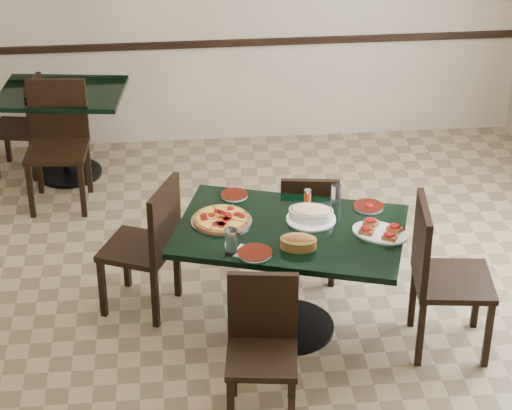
{
  "coord_description": "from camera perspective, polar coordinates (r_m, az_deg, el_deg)",
  "views": [
    {
      "loc": [
        -0.6,
        -5.34,
        3.84
      ],
      "look_at": [
        -0.08,
        0.0,
        0.84
      ],
      "focal_mm": 70.0,
      "sensor_mm": 36.0,
      "label": 1
    }
  ],
  "objects": [
    {
      "name": "chair_near",
      "position": [
        5.61,
        0.36,
        -7.72
      ],
      "size": [
        0.44,
        0.44,
        0.85
      ],
      "rotation": [
        0.0,
        0.0,
        -0.13
      ],
      "color": "black",
      "rests_on": "floor"
    },
    {
      "name": "floor",
      "position": [
        6.61,
        0.66,
        -6.34
      ],
      "size": [
        5.5,
        5.5,
        0.0
      ],
      "primitive_type": "plane",
      "color": "olive",
      "rests_on": "ground"
    },
    {
      "name": "lasagna_casserole",
      "position": [
        6.16,
        3.17,
        -0.48
      ],
      "size": [
        0.32,
        0.31,
        0.09
      ],
      "rotation": [
        0.0,
        0.0,
        -0.28
      ],
      "color": "white",
      "rests_on": "main_table"
    },
    {
      "name": "chair_far",
      "position": [
        6.75,
        3.04,
        -0.95
      ],
      "size": [
        0.43,
        0.43,
        0.82
      ],
      "rotation": [
        0.0,
        0.0,
        3.01
      ],
      "color": "black",
      "rests_on": "floor"
    },
    {
      "name": "back_chair_left",
      "position": [
        8.41,
        -13.04,
        4.66
      ],
      "size": [
        0.45,
        0.45,
        0.82
      ],
      "rotation": [
        0.0,
        0.0,
        -1.75
      ],
      "color": "black",
      "rests_on": "floor"
    },
    {
      "name": "back_table",
      "position": [
        8.26,
        -10.91,
        4.98
      ],
      "size": [
        1.06,
        0.83,
        0.75
      ],
      "rotation": [
        0.0,
        0.0,
        -0.13
      ],
      "color": "black",
      "rests_on": "floor"
    },
    {
      "name": "pepper_shaker",
      "position": [
        6.37,
        2.96,
        0.55
      ],
      "size": [
        0.05,
        0.05,
        0.08
      ],
      "color": "red",
      "rests_on": "main_table"
    },
    {
      "name": "pepperoni_pizza",
      "position": [
        6.14,
        -1.99,
        -0.82
      ],
      "size": [
        0.38,
        0.38,
        0.04
      ],
      "rotation": [
        0.0,
        0.0,
        -0.5
      ],
      "color": "#B3B3BA",
      "rests_on": "main_table"
    },
    {
      "name": "side_plate_near",
      "position": [
        5.82,
        -0.08,
        -2.75
      ],
      "size": [
        0.2,
        0.2,
        0.02
      ],
      "rotation": [
        0.0,
        0.0,
        -0.03
      ],
      "color": "white",
      "rests_on": "main_table"
    },
    {
      "name": "water_glass_b",
      "position": [
        5.79,
        -1.43,
        -2.12
      ],
      "size": [
        0.08,
        0.08,
        0.16
      ],
      "primitive_type": "cylinder",
      "color": "white",
      "rests_on": "main_table"
    },
    {
      "name": "side_plate_far_r",
      "position": [
        6.34,
        6.44,
        -0.07
      ],
      "size": [
        0.19,
        0.19,
        0.03
      ],
      "rotation": [
        0.0,
        0.0,
        -0.58
      ],
      "color": "white",
      "rests_on": "main_table"
    },
    {
      "name": "water_glass_a",
      "position": [
        6.33,
        4.61,
        0.58
      ],
      "size": [
        0.06,
        0.06,
        0.14
      ],
      "primitive_type": "cylinder",
      "color": "white",
      "rests_on": "main_table"
    },
    {
      "name": "back_chair_near",
      "position": [
        7.87,
        -11.25,
        3.88
      ],
      "size": [
        0.49,
        0.49,
        0.98
      ],
      "rotation": [
        0.0,
        0.0,
        -0.07
      ],
      "color": "black",
      "rests_on": "floor"
    },
    {
      "name": "napkin_setting",
      "position": [
        5.84,
        -0.45,
        -2.7
      ],
      "size": [
        0.19,
        0.19,
        0.01
      ],
      "rotation": [
        0.0,
        0.0,
        -0.42
      ],
      "color": "white",
      "rests_on": "main_table"
    },
    {
      "name": "main_table",
      "position": [
        6.18,
        1.96,
        -2.81
      ],
      "size": [
        1.57,
        1.25,
        0.75
      ],
      "rotation": [
        0.0,
        0.0,
        -0.3
      ],
      "color": "black",
      "rests_on": "floor"
    },
    {
      "name": "bruschetta_platter",
      "position": [
        6.06,
        7.11,
        -1.45
      ],
      "size": [
        0.43,
        0.4,
        0.05
      ],
      "rotation": [
        0.0,
        0.0,
        -0.62
      ],
      "color": "white",
      "rests_on": "main_table"
    },
    {
      "name": "chair_right",
      "position": [
        6.13,
        10.41,
        -3.63
      ],
      "size": [
        0.52,
        0.52,
        1.0
      ],
      "rotation": [
        0.0,
        0.0,
        1.45
      ],
      "color": "black",
      "rests_on": "floor"
    },
    {
      "name": "room_shell",
      "position": [
        7.73,
        6.96,
        8.76
      ],
      "size": [
        5.5,
        5.5,
        5.5
      ],
      "color": "white",
      "rests_on": "floor"
    },
    {
      "name": "bread_basket",
      "position": [
        5.87,
        2.44,
        -2.11
      ],
      "size": [
        0.24,
        0.19,
        0.09
      ],
      "rotation": [
        0.0,
        0.0,
        -0.19
      ],
      "color": "brown",
      "rests_on": "main_table"
    },
    {
      "name": "side_plate_far_l",
      "position": [
        6.44,
        -1.25,
        0.59
      ],
      "size": [
        0.18,
        0.18,
        0.02
      ],
      "rotation": [
        0.0,
        0.0,
        -0.57
      ],
      "color": "white",
      "rests_on": "main_table"
    },
    {
      "name": "chair_left",
      "position": [
        6.44,
        -6.07,
        -2.03
      ],
      "size": [
        0.57,
        0.57,
        0.93
      ],
      "rotation": [
        0.0,
        0.0,
        -1.99
      ],
      "color": "black",
      "rests_on": "floor"
    }
  ]
}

